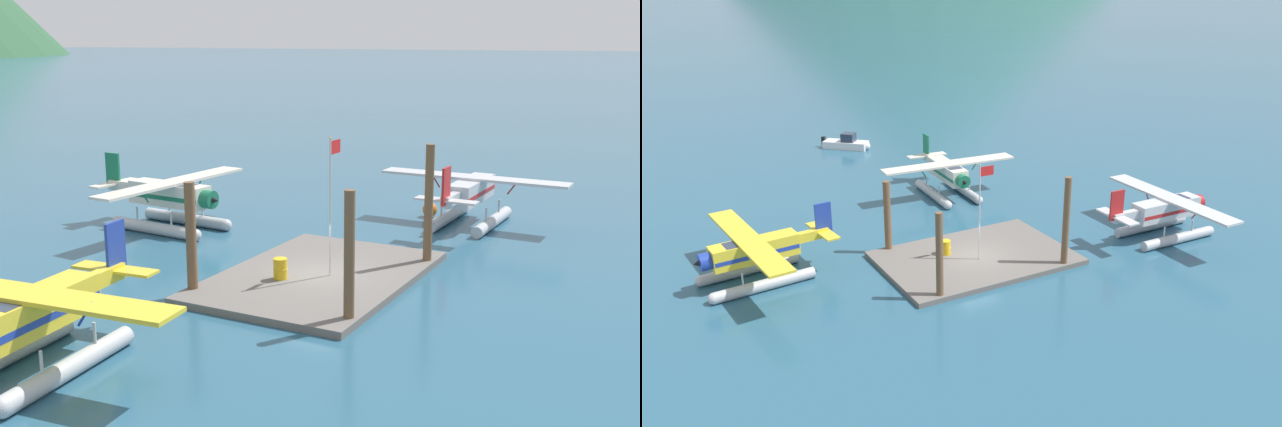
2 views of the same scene
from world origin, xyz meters
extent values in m
plane|color=#285670|center=(0.00, 0.00, 0.00)|extent=(1200.00, 1200.00, 0.00)
cube|color=#66605B|center=(0.00, 0.00, 0.15)|extent=(11.23, 7.61, 0.30)
cylinder|color=brown|center=(-4.17, -3.40, 2.48)|extent=(0.39, 0.39, 4.97)
cylinder|color=brown|center=(4.03, -3.41, 2.79)|extent=(0.39, 0.39, 5.57)
cylinder|color=brown|center=(-4.10, 3.57, 2.32)|extent=(0.43, 0.43, 4.63)
cylinder|color=silver|center=(-0.06, -0.55, 3.19)|extent=(0.08, 0.08, 5.77)
cube|color=red|center=(0.39, -0.55, 5.72)|extent=(0.90, 0.03, 0.56)
sphere|color=gold|center=(-0.06, -0.55, 6.12)|extent=(0.10, 0.10, 0.10)
cylinder|color=gold|center=(-1.44, 1.07, 0.74)|extent=(0.58, 0.58, 0.88)
torus|color=gold|center=(-1.44, 1.07, 0.74)|extent=(0.62, 0.62, 0.04)
sphere|color=orange|center=(13.39, -0.21, 0.42)|extent=(0.84, 0.84, 0.84)
cylinder|color=#B7BABF|center=(5.36, 11.14, 0.32)|extent=(1.00, 5.63, 0.64)
sphere|color=#B7BABF|center=(5.18, 8.34, 0.32)|extent=(0.64, 0.64, 0.64)
cylinder|color=#B7BABF|center=(2.87, 11.30, 0.32)|extent=(1.00, 5.63, 0.64)
sphere|color=#B7BABF|center=(2.69, 8.51, 0.32)|extent=(0.64, 0.64, 0.64)
cylinder|color=#B7BABF|center=(5.29, 9.94, 0.99)|extent=(0.10, 0.10, 0.70)
cylinder|color=#B7BABF|center=(5.44, 12.33, 0.99)|extent=(0.10, 0.10, 0.70)
cylinder|color=#B7BABF|center=(2.79, 10.10, 0.99)|extent=(0.10, 0.10, 0.70)
cylinder|color=#B7BABF|center=(2.95, 12.50, 0.99)|extent=(0.10, 0.10, 0.70)
cube|color=silver|center=(4.12, 11.22, 1.94)|extent=(1.55, 4.87, 1.20)
cube|color=#196B47|center=(4.12, 11.22, 1.84)|extent=(1.56, 4.78, 0.24)
cube|color=#283347|center=(4.05, 10.14, 2.27)|extent=(1.12, 1.17, 0.56)
cube|color=silver|center=(4.10, 10.92, 2.61)|extent=(10.47, 2.08, 0.14)
cylinder|color=#196B47|center=(6.29, 10.78, 2.27)|extent=(0.63, 0.12, 0.84)
cylinder|color=#196B47|center=(1.90, 11.06, 2.27)|extent=(0.63, 0.12, 0.84)
cylinder|color=#196B47|center=(3.94, 8.52, 1.94)|extent=(1.00, 0.66, 0.96)
cone|color=black|center=(3.91, 8.07, 1.94)|extent=(0.38, 0.37, 0.36)
cube|color=silver|center=(4.33, 14.46, 2.04)|extent=(0.58, 2.22, 0.56)
cube|color=#196B47|center=(4.39, 15.36, 2.89)|extent=(0.18, 1.01, 1.90)
cube|color=silver|center=(4.38, 15.26, 2.14)|extent=(3.25, 1.01, 0.10)
cylinder|color=#B7BABF|center=(-11.99, 2.26, 0.32)|extent=(5.64, 1.19, 0.64)
sphere|color=#B7BABF|center=(-14.78, 1.99, 0.32)|extent=(0.64, 0.64, 0.64)
cylinder|color=#B7BABF|center=(-12.24, 4.75, 0.32)|extent=(5.64, 1.19, 0.64)
sphere|color=#B7BABF|center=(-15.02, 4.47, 0.32)|extent=(0.64, 0.64, 0.64)
cylinder|color=#B7BABF|center=(-13.18, 2.14, 0.99)|extent=(0.10, 0.10, 0.70)
cylinder|color=#B7BABF|center=(-10.80, 2.38, 0.99)|extent=(0.10, 0.10, 0.70)
cylinder|color=#B7BABF|center=(-13.43, 4.63, 0.99)|extent=(0.10, 0.10, 0.70)
cylinder|color=#B7BABF|center=(-11.04, 4.87, 0.99)|extent=(0.10, 0.10, 0.70)
cube|color=yellow|center=(-12.11, 3.50, 1.94)|extent=(4.90, 1.70, 1.20)
cube|color=#1E389E|center=(-12.11, 3.50, 1.84)|extent=(4.80, 1.72, 0.24)
cube|color=#283347|center=(-13.19, 3.40, 2.27)|extent=(1.20, 1.16, 0.56)
cube|color=yellow|center=(-12.41, 3.47, 2.61)|extent=(2.41, 10.49, 0.14)
cylinder|color=#1E389E|center=(-12.20, 1.29, 2.27)|extent=(0.14, 0.63, 0.84)
cylinder|color=#1E389E|center=(-12.63, 5.66, 2.27)|extent=(0.14, 0.63, 0.84)
cylinder|color=#1E389E|center=(-14.80, 3.24, 1.94)|extent=(0.69, 1.01, 0.96)
cone|color=black|center=(-15.25, 3.20, 1.94)|extent=(0.38, 0.39, 0.36)
cube|color=yellow|center=(-8.88, 3.82, 2.04)|extent=(2.23, 0.65, 0.56)
cube|color=#1E389E|center=(-7.98, 3.91, 2.89)|extent=(1.01, 0.22, 1.90)
cube|color=yellow|center=(-8.08, 3.90, 2.14)|extent=(1.11, 3.26, 0.10)
cylinder|color=#B7BABF|center=(12.59, -1.59, 0.32)|extent=(5.61, 0.76, 0.64)
sphere|color=#B7BABF|center=(15.39, -1.65, 0.32)|extent=(0.64, 0.64, 0.64)
cylinder|color=#B7BABF|center=(12.54, -4.09, 0.32)|extent=(5.61, 0.76, 0.64)
sphere|color=#B7BABF|center=(15.34, -4.15, 0.32)|extent=(0.64, 0.64, 0.64)
cylinder|color=#B7BABF|center=(13.79, -1.61, 0.99)|extent=(0.10, 0.10, 0.70)
cylinder|color=#B7BABF|center=(11.39, -1.56, 0.99)|extent=(0.10, 0.10, 0.70)
cylinder|color=#B7BABF|center=(13.74, -4.11, 0.99)|extent=(0.10, 0.10, 0.70)
cylinder|color=#B7BABF|center=(11.34, -4.06, 0.99)|extent=(0.10, 0.10, 0.70)
cube|color=silver|center=(12.57, -2.84, 1.94)|extent=(4.82, 1.34, 1.20)
cube|color=#B21E1E|center=(12.57, -2.84, 1.84)|extent=(4.73, 1.36, 0.24)
cube|color=#283347|center=(13.65, -2.86, 2.27)|extent=(1.12, 1.08, 0.56)
cube|color=silver|center=(12.87, -2.85, 2.61)|extent=(1.62, 10.43, 0.14)
cylinder|color=#B21E1E|center=(12.91, -0.65, 2.27)|extent=(0.09, 0.62, 0.84)
cylinder|color=#B21E1E|center=(12.82, -5.05, 2.27)|extent=(0.09, 0.62, 0.84)
cylinder|color=#B21E1E|center=(15.27, -2.90, 1.94)|extent=(0.62, 0.97, 0.96)
cone|color=black|center=(15.72, -2.90, 1.94)|extent=(0.36, 0.37, 0.36)
cube|color=silver|center=(9.32, -2.77, 2.04)|extent=(2.21, 0.49, 0.56)
cube|color=#B21E1E|center=(8.42, -2.75, 2.89)|extent=(1.00, 0.14, 1.90)
cube|color=silver|center=(8.52, -2.76, 2.14)|extent=(0.87, 3.22, 0.10)
cube|color=silver|center=(2.07, 27.95, 0.35)|extent=(4.11, 3.94, 0.70)
sphere|color=silver|center=(3.62, 26.54, 0.35)|extent=(0.70, 0.70, 0.70)
cube|color=#283347|center=(2.29, 27.75, 1.10)|extent=(1.63, 1.62, 0.80)
cube|color=black|center=(0.39, 29.49, 0.60)|extent=(0.48, 0.48, 0.80)
camera|label=1|loc=(-27.57, -14.46, 10.12)|focal=42.80mm
camera|label=2|loc=(-18.79, -31.82, 17.11)|focal=37.82mm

